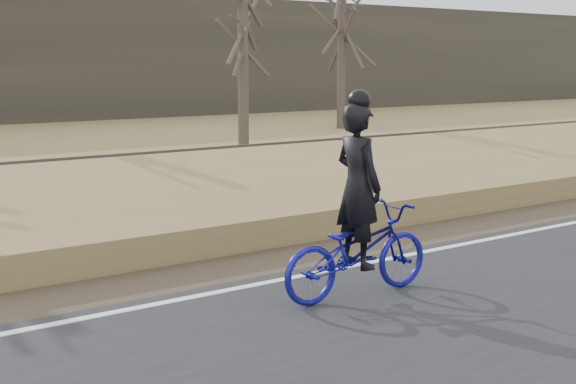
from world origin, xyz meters
TOP-DOWN VIEW (x-y plane):
  - cyclist at (4.90, -0.85)m, footprint 2.05×0.77m
  - bare_tree_right at (13.01, 14.09)m, footprint 0.36×0.36m
  - bare_tree_far_right at (20.25, 17.87)m, footprint 0.36×0.36m

SIDE VIEW (x-z plane):
  - cyclist at x=4.90m, z-range -0.38..2.00m
  - bare_tree_right at x=13.01m, z-range 0.00..6.36m
  - bare_tree_far_right at x=20.25m, z-range 0.00..7.32m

